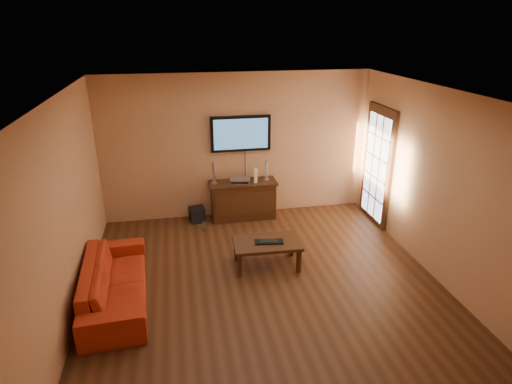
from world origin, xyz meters
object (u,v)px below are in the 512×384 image
object	(u,v)px
game_console	(256,176)
keyboard	(269,242)
speaker_right	(266,171)
coffee_table	(267,245)
subwoofer	(197,214)
sofa	(114,275)
television	(241,134)
av_receiver	(240,180)
speaker_left	(214,174)
bottle	(204,226)
media_console	(243,200)

from	to	relation	value
game_console	keyboard	distance (m)	1.86
speaker_right	keyboard	distance (m)	1.96
coffee_table	subwoofer	xyz separation A→B (m)	(-0.95, 1.81, -0.23)
sofa	game_console	world-z (taller)	game_console
television	av_receiver	bearing A→B (deg)	-103.93
television	subwoofer	xyz separation A→B (m)	(-0.88, -0.19, -1.47)
speaker_right	speaker_left	bearing A→B (deg)	-179.01
speaker_left	bottle	distance (m)	0.97
speaker_right	subwoofer	size ratio (longest dim) A/B	1.30
speaker_left	game_console	world-z (taller)	speaker_left
game_console	subwoofer	xyz separation A→B (m)	(-1.13, 0.03, -0.71)
speaker_left	television	bearing A→B (deg)	18.06
television	subwoofer	distance (m)	1.72
speaker_left	keyboard	distance (m)	2.01
av_receiver	bottle	size ratio (longest dim) A/B	2.03
subwoofer	sofa	bearing A→B (deg)	-127.15
coffee_table	bottle	bearing A→B (deg)	121.44
sofa	television	bearing A→B (deg)	-43.65
speaker_right	av_receiver	distance (m)	0.52
sofa	speaker_right	xyz separation A→B (m)	(2.56, 2.32, 0.50)
media_console	coffee_table	distance (m)	1.80
game_console	subwoofer	world-z (taller)	game_console
television	speaker_right	bearing A→B (deg)	-19.11
media_console	sofa	xyz separation A→B (m)	(-2.11, -2.28, 0.02)
av_receiver	game_console	xyz separation A→B (m)	(0.30, 0.00, 0.08)
coffee_table	av_receiver	world-z (taller)	av_receiver
media_console	av_receiver	distance (m)	0.41
media_console	speaker_right	xyz separation A→B (m)	(0.45, 0.04, 0.52)
television	keyboard	world-z (taller)	television
bottle	speaker_left	bearing A→B (deg)	59.39
coffee_table	game_console	distance (m)	1.85
game_console	subwoofer	distance (m)	1.33
av_receiver	sofa	bearing A→B (deg)	-120.25
media_console	television	size ratio (longest dim) A/B	1.13
media_console	keyboard	distance (m)	1.83
av_receiver	keyboard	distance (m)	1.84
bottle	speaker_right	bearing A→B (deg)	19.86
game_console	speaker_right	bearing A→B (deg)	34.16
media_console	speaker_left	world-z (taller)	speaker_left
speaker_right	game_console	bearing A→B (deg)	-163.01
television	speaker_right	world-z (taller)	television
media_console	av_receiver	bearing A→B (deg)	-159.02
media_console	sofa	bearing A→B (deg)	-132.79
game_console	coffee_table	bearing A→B (deg)	-78.45
media_console	speaker_right	bearing A→B (deg)	5.49
coffee_table	game_console	world-z (taller)	game_console
media_console	coffee_table	world-z (taller)	media_console
bottle	coffee_table	bearing A→B (deg)	-58.56
television	bottle	distance (m)	1.81
speaker_left	subwoofer	size ratio (longest dim) A/B	1.47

